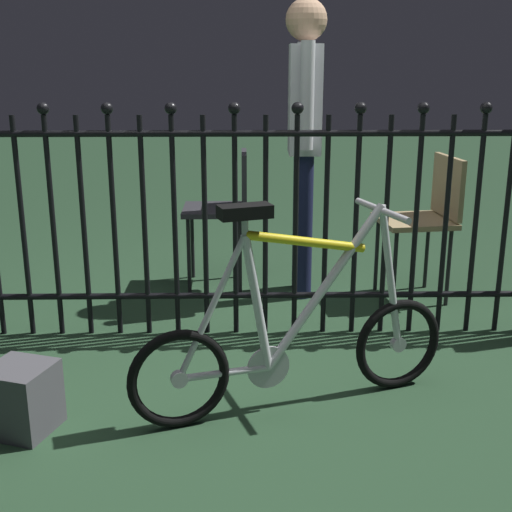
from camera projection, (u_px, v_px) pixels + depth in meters
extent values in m
plane|color=#27452B|center=(222.00, 389.00, 2.96)|extent=(20.00, 20.00, 0.00)
cylinder|color=black|center=(23.00, 229.00, 3.41)|extent=(0.03, 0.03, 1.13)
cylinder|color=black|center=(53.00, 229.00, 3.41)|extent=(0.03, 0.03, 1.13)
sphere|color=black|center=(43.00, 108.00, 3.24)|extent=(0.06, 0.06, 0.06)
cylinder|color=black|center=(84.00, 229.00, 3.41)|extent=(0.03, 0.03, 1.13)
cylinder|color=black|center=(114.00, 229.00, 3.41)|extent=(0.03, 0.03, 1.13)
sphere|color=black|center=(107.00, 108.00, 3.25)|extent=(0.06, 0.06, 0.06)
cylinder|color=black|center=(145.00, 229.00, 3.42)|extent=(0.03, 0.03, 1.13)
cylinder|color=black|center=(175.00, 228.00, 3.42)|extent=(0.03, 0.03, 1.13)
sphere|color=black|center=(171.00, 108.00, 3.25)|extent=(0.06, 0.06, 0.06)
cylinder|color=black|center=(205.00, 228.00, 3.42)|extent=(0.03, 0.03, 1.13)
cylinder|color=black|center=(235.00, 228.00, 3.43)|extent=(0.03, 0.03, 1.13)
sphere|color=black|center=(234.00, 108.00, 3.26)|extent=(0.06, 0.06, 0.06)
cylinder|color=black|center=(265.00, 228.00, 3.43)|extent=(0.03, 0.03, 1.13)
cylinder|color=black|center=(296.00, 228.00, 3.43)|extent=(0.03, 0.03, 1.13)
sphere|color=black|center=(298.00, 108.00, 3.26)|extent=(0.06, 0.06, 0.06)
cylinder|color=black|center=(326.00, 228.00, 3.43)|extent=(0.03, 0.03, 1.13)
cylinder|color=black|center=(356.00, 228.00, 3.44)|extent=(0.03, 0.03, 1.13)
sphere|color=black|center=(361.00, 108.00, 3.27)|extent=(0.06, 0.06, 0.06)
cylinder|color=black|center=(386.00, 227.00, 3.44)|extent=(0.03, 0.03, 1.13)
cylinder|color=black|center=(415.00, 227.00, 3.44)|extent=(0.03, 0.03, 1.13)
sphere|color=black|center=(424.00, 108.00, 3.27)|extent=(0.06, 0.06, 0.06)
cylinder|color=black|center=(445.00, 227.00, 3.44)|extent=(0.03, 0.03, 1.13)
cylinder|color=black|center=(475.00, 227.00, 3.45)|extent=(0.03, 0.03, 1.13)
sphere|color=black|center=(486.00, 108.00, 3.28)|extent=(0.06, 0.06, 0.06)
cylinder|color=black|center=(505.00, 227.00, 3.45)|extent=(0.03, 0.03, 1.13)
cylinder|color=black|center=(225.00, 296.00, 3.53)|extent=(4.16, 0.03, 0.03)
cylinder|color=black|center=(223.00, 133.00, 3.29)|extent=(4.16, 0.03, 0.03)
torus|color=black|center=(179.00, 379.00, 2.61)|extent=(0.40, 0.17, 0.41)
cylinder|color=silver|center=(179.00, 379.00, 2.61)|extent=(0.07, 0.05, 0.07)
torus|color=black|center=(398.00, 344.00, 2.93)|extent=(0.40, 0.17, 0.41)
cylinder|color=silver|center=(398.00, 344.00, 2.93)|extent=(0.07, 0.05, 0.07)
cylinder|color=silver|center=(325.00, 287.00, 2.73)|extent=(0.50, 0.20, 0.65)
cylinder|color=yellow|center=(306.00, 242.00, 2.64)|extent=(0.50, 0.20, 0.14)
cylinder|color=silver|center=(257.00, 303.00, 2.64)|extent=(0.14, 0.08, 0.57)
cylinder|color=silver|center=(225.00, 373.00, 2.67)|extent=(0.36, 0.15, 0.04)
cylinder|color=silver|center=(212.00, 308.00, 2.58)|extent=(0.29, 0.12, 0.56)
cylinder|color=silver|center=(390.00, 277.00, 2.82)|extent=(0.15, 0.08, 0.63)
cylinder|color=silver|center=(382.00, 208.00, 2.72)|extent=(0.03, 0.03, 0.02)
cylinder|color=silver|center=(382.00, 210.00, 2.72)|extent=(0.16, 0.39, 0.03)
cylinder|color=silver|center=(245.00, 226.00, 2.54)|extent=(0.03, 0.03, 0.07)
cube|color=black|center=(245.00, 211.00, 2.52)|extent=(0.22, 0.15, 0.05)
cylinder|color=silver|center=(268.00, 367.00, 2.74)|extent=(0.17, 0.07, 0.18)
cylinder|color=black|center=(395.00, 270.00, 3.86)|extent=(0.02, 0.02, 0.46)
cylinder|color=black|center=(377.00, 255.00, 4.17)|extent=(0.02, 0.02, 0.46)
cylinder|color=black|center=(449.00, 268.00, 3.91)|extent=(0.02, 0.02, 0.46)
cylinder|color=black|center=(427.00, 252.00, 4.21)|extent=(0.02, 0.02, 0.46)
cube|color=tan|center=(414.00, 221.00, 3.97)|extent=(0.45, 0.45, 0.03)
cube|color=tan|center=(448.00, 187.00, 3.94)|extent=(0.08, 0.39, 0.35)
cylinder|color=black|center=(189.00, 256.00, 4.11)|extent=(0.02, 0.02, 0.47)
cylinder|color=black|center=(192.00, 243.00, 4.41)|extent=(0.02, 0.02, 0.47)
cylinder|color=black|center=(240.00, 256.00, 4.12)|extent=(0.02, 0.02, 0.47)
cylinder|color=black|center=(240.00, 242.00, 4.41)|extent=(0.02, 0.02, 0.47)
cube|color=#2D2D33|center=(215.00, 210.00, 4.19)|extent=(0.39, 0.39, 0.03)
cube|color=#2D2D33|center=(244.00, 179.00, 4.14)|extent=(0.03, 0.37, 0.34)
cylinder|color=#191E3F|center=(303.00, 228.00, 4.00)|extent=(0.11, 0.11, 0.86)
cylinder|color=#191E3F|center=(302.00, 221.00, 4.15)|extent=(0.11, 0.11, 0.86)
cube|color=silver|center=(305.00, 100.00, 3.87)|extent=(0.19, 0.30, 0.61)
cylinder|color=silver|center=(307.00, 96.00, 3.67)|extent=(0.08, 0.08, 0.58)
cylinder|color=silver|center=(303.00, 92.00, 4.05)|extent=(0.08, 0.08, 0.58)
sphere|color=tan|center=(306.00, 20.00, 3.75)|extent=(0.23, 0.23, 0.23)
cube|color=#4C4C51|center=(21.00, 398.00, 2.61)|extent=(0.29, 0.29, 0.27)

